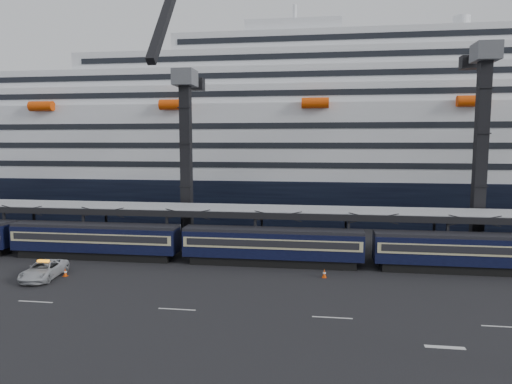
# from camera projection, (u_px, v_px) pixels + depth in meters

# --- Properties ---
(ground) EXTENTS (260.00, 260.00, 0.00)m
(ground) POSITION_uv_depth(u_px,v_px,m) (356.00, 301.00, 37.62)
(ground) COLOR black
(ground) RESTS_ON ground
(lane_markings) EXTENTS (111.00, 4.27, 0.02)m
(lane_markings) POSITION_uv_depth(u_px,v_px,m) (482.00, 332.00, 31.32)
(lane_markings) COLOR beige
(lane_markings) RESTS_ON ground
(train) EXTENTS (133.05, 3.00, 4.05)m
(train) POSITION_uv_depth(u_px,v_px,m) (304.00, 246.00, 47.87)
(train) COLOR black
(train) RESTS_ON ground
(canopy) EXTENTS (130.00, 6.25, 5.53)m
(canopy) POSITION_uv_depth(u_px,v_px,m) (347.00, 212.00, 50.82)
(canopy) COLOR gray
(canopy) RESTS_ON ground
(cruise_ship) EXTENTS (214.09, 28.84, 34.00)m
(cruise_ship) POSITION_uv_depth(u_px,v_px,m) (332.00, 146.00, 81.67)
(cruise_ship) COLOR black
(cruise_ship) RESTS_ON ground
(crane_dark_near) EXTENTS (4.50, 17.75, 35.08)m
(crane_dark_near) POSITION_uv_depth(u_px,v_px,m) (185.00, 151.00, 57.42)
(crane_dark_near) COLOR #46484D
(crane_dark_near) RESTS_ON ground
(crane_dark_mid) EXTENTS (4.50, 18.24, 39.64)m
(crane_dark_mid) POSITION_uv_depth(u_px,v_px,m) (483.00, 139.00, 51.35)
(crane_dark_mid) COLOR #46484D
(crane_dark_mid) RESTS_ON ground
(pickup_truck) EXTENTS (3.35, 6.15, 1.64)m
(pickup_truck) POSITION_uv_depth(u_px,v_px,m) (44.00, 270.00, 43.70)
(pickup_truck) COLOR #ACAFB4
(pickup_truck) RESTS_ON ground
(traffic_cone_b) EXTENTS (0.44, 0.44, 0.87)m
(traffic_cone_b) POSITION_uv_depth(u_px,v_px,m) (65.00, 267.00, 46.23)
(traffic_cone_b) COLOR #DA4106
(traffic_cone_b) RESTS_ON ground
(traffic_cone_c) EXTENTS (0.41, 0.41, 0.83)m
(traffic_cone_c) POSITION_uv_depth(u_px,v_px,m) (65.00, 272.00, 44.40)
(traffic_cone_c) COLOR #DA4106
(traffic_cone_c) RESTS_ON ground
(traffic_cone_d) EXTENTS (0.44, 0.44, 0.87)m
(traffic_cone_d) POSITION_uv_depth(u_px,v_px,m) (324.00, 273.00, 43.96)
(traffic_cone_d) COLOR #DA4106
(traffic_cone_d) RESTS_ON ground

